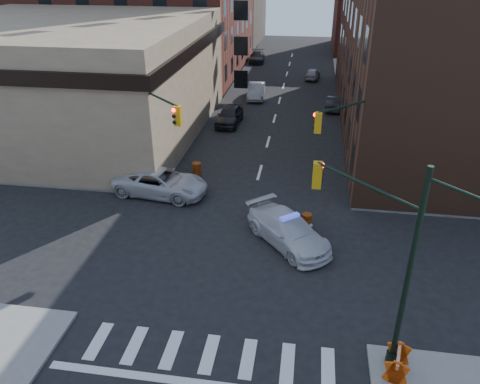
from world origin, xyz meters
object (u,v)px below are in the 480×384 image
(police_car, at_px, (288,230))
(pickup, at_px, (161,182))
(barrel_road, at_px, (307,222))
(barrel_bank, at_px, (197,170))
(pedestrian_a, at_px, (138,159))
(barricade_nw_a, at_px, (107,180))
(parked_car_wnear, at_px, (230,115))
(parked_car_wfar, at_px, (256,91))
(parked_car_enear, at_px, (334,103))
(barricade_se_a, at_px, (397,363))
(pedestrian_b, at_px, (123,153))

(police_car, height_order, pickup, pickup)
(barrel_road, height_order, barrel_bank, barrel_bank)
(police_car, height_order, barrel_road, police_car)
(pedestrian_a, xyz_separation_m, barricade_nw_a, (-1.26, -2.41, -0.57))
(police_car, relative_size, pedestrian_a, 2.78)
(police_car, distance_m, parked_car_wnear, 19.58)
(barricade_nw_a, bearing_deg, barrel_bank, 37.23)
(parked_car_wfar, xyz_separation_m, parked_car_enear, (8.00, -2.81, -0.12))
(parked_car_wfar, distance_m, pedestrian_a, 20.80)
(barrel_bank, distance_m, barricade_se_a, 18.97)
(pickup, xyz_separation_m, barricade_nw_a, (-3.70, 0.26, -0.25))
(barricade_se_a, bearing_deg, pedestrian_a, 57.39)
(parked_car_wnear, relative_size, barricade_nw_a, 4.26)
(parked_car_wnear, height_order, pedestrian_a, pedestrian_a)
(parked_car_wfar, xyz_separation_m, pedestrian_b, (-7.08, -19.20, 0.37))
(parked_car_wnear, distance_m, parked_car_enear, 10.99)
(police_car, distance_m, parked_car_wfar, 27.55)
(parked_car_wnear, bearing_deg, pickup, -95.40)
(pedestrian_b, height_order, barricade_se_a, pedestrian_b)
(barrel_road, bearing_deg, parked_car_wnear, 113.17)
(parked_car_wnear, distance_m, barrel_bank, 11.26)
(pickup, relative_size, barricade_nw_a, 5.28)
(parked_car_wfar, height_order, pedestrian_b, pedestrian_b)
(police_car, distance_m, pedestrian_b, 14.43)
(police_car, bearing_deg, barricade_nw_a, 118.34)
(barricade_se_a, bearing_deg, police_car, 40.97)
(police_car, distance_m, pedestrian_a, 12.87)
(barricade_nw_a, bearing_deg, parked_car_wfar, 84.08)
(police_car, height_order, parked_car_wfar, police_car)
(pickup, xyz_separation_m, parked_car_wnear, (1.95, 14.09, -0.01))
(pedestrian_b, bearing_deg, parked_car_wnear, 28.46)
(pedestrian_a, bearing_deg, barricade_se_a, -2.35)
(pickup, relative_size, barricade_se_a, 4.58)
(pedestrian_b, distance_m, barricade_nw_a, 3.26)
(pedestrian_b, distance_m, barrel_bank, 5.49)
(pickup, distance_m, parked_car_wnear, 14.23)
(police_car, relative_size, barricade_nw_a, 4.90)
(pedestrian_b, distance_m, barricade_se_a, 22.99)
(barricade_nw_a, bearing_deg, pedestrian_a, 73.77)
(police_car, xyz_separation_m, barricade_se_a, (4.40, -8.15, -0.16))
(pedestrian_b, bearing_deg, barrel_road, -59.39)
(pedestrian_a, xyz_separation_m, barrel_bank, (4.08, 0.17, -0.62))
(parked_car_wfar, xyz_separation_m, barrel_road, (5.93, -25.58, -0.28))
(parked_car_enear, bearing_deg, barricade_nw_a, 59.79)
(parked_car_wnear, distance_m, barrel_road, 18.51)
(barricade_se_a, relative_size, barricade_nw_a, 1.15)
(pedestrian_b, relative_size, barricade_se_a, 1.54)
(parked_car_wnear, distance_m, pedestrian_a, 12.24)
(parked_car_enear, bearing_deg, police_car, 90.16)
(parked_car_enear, distance_m, pedestrian_a, 22.00)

